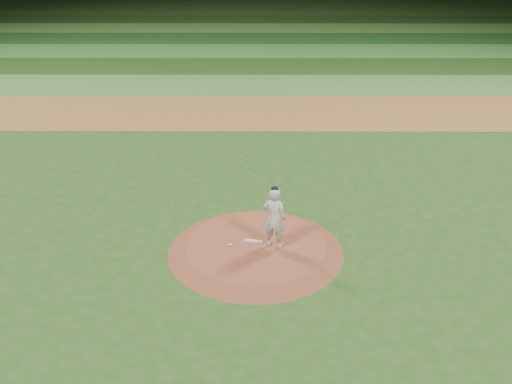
# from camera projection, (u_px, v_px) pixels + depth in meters

# --- Properties ---
(ground) EXTENTS (120.00, 120.00, 0.00)m
(ground) POSITION_uv_depth(u_px,v_px,m) (256.00, 251.00, 17.91)
(ground) COLOR #29501A
(ground) RESTS_ON ground
(infield_dirt_band) EXTENTS (70.00, 6.00, 0.02)m
(infield_dirt_band) POSITION_uv_depth(u_px,v_px,m) (257.00, 112.00, 30.50)
(infield_dirt_band) COLOR #99602F
(infield_dirt_band) RESTS_ON ground
(outfield_stripe_0) EXTENTS (70.00, 5.00, 0.02)m
(outfield_stripe_0) POSITION_uv_depth(u_px,v_px,m) (257.00, 85.00, 35.45)
(outfield_stripe_0) COLOR #3F7D2D
(outfield_stripe_0) RESTS_ON ground
(outfield_stripe_1) EXTENTS (70.00, 5.00, 0.02)m
(outfield_stripe_1) POSITION_uv_depth(u_px,v_px,m) (257.00, 66.00, 39.94)
(outfield_stripe_1) COLOR #1E4315
(outfield_stripe_1) RESTS_ON ground
(outfield_stripe_2) EXTENTS (70.00, 5.00, 0.02)m
(outfield_stripe_2) POSITION_uv_depth(u_px,v_px,m) (258.00, 51.00, 44.44)
(outfield_stripe_2) COLOR #34792C
(outfield_stripe_2) RESTS_ON ground
(outfield_stripe_3) EXTENTS (70.00, 5.00, 0.02)m
(outfield_stripe_3) POSITION_uv_depth(u_px,v_px,m) (258.00, 38.00, 48.94)
(outfield_stripe_3) COLOR #184716
(outfield_stripe_3) RESTS_ON ground
(outfield_stripe_4) EXTENTS (70.00, 5.00, 0.02)m
(outfield_stripe_4) POSITION_uv_depth(u_px,v_px,m) (258.00, 28.00, 53.44)
(outfield_stripe_4) COLOR #3E7129
(outfield_stripe_4) RESTS_ON ground
(outfield_stripe_5) EXTENTS (70.00, 5.00, 0.02)m
(outfield_stripe_5) POSITION_uv_depth(u_px,v_px,m) (258.00, 19.00, 57.93)
(outfield_stripe_5) COLOR #1B3F14
(outfield_stripe_5) RESTS_ON ground
(pitchers_mound) EXTENTS (5.50, 5.50, 0.25)m
(pitchers_mound) POSITION_uv_depth(u_px,v_px,m) (256.00, 248.00, 17.86)
(pitchers_mound) COLOR brown
(pitchers_mound) RESTS_ON ground
(pitching_rubber) EXTENTS (0.59, 0.24, 0.03)m
(pitching_rubber) POSITION_uv_depth(u_px,v_px,m) (253.00, 241.00, 17.96)
(pitching_rubber) COLOR silver
(pitching_rubber) RESTS_ON pitchers_mound
(rosin_bag) EXTENTS (0.12, 0.12, 0.07)m
(rosin_bag) POSITION_uv_depth(u_px,v_px,m) (230.00, 245.00, 17.71)
(rosin_bag) COLOR silver
(rosin_bag) RESTS_ON pitchers_mound
(pitcher_on_mound) EXTENTS (0.85, 0.69, 2.06)m
(pitcher_on_mound) POSITION_uv_depth(u_px,v_px,m) (274.00, 218.00, 17.26)
(pitcher_on_mound) COLOR silver
(pitcher_on_mound) RESTS_ON pitchers_mound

